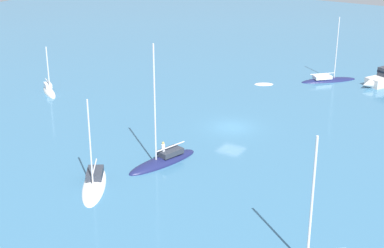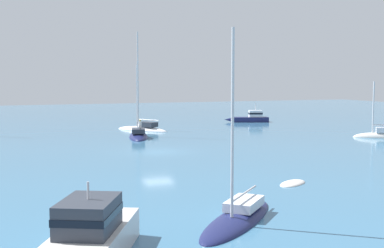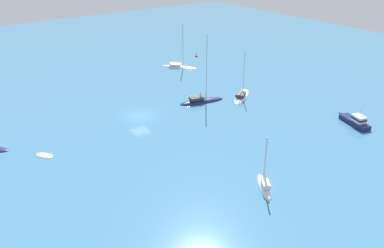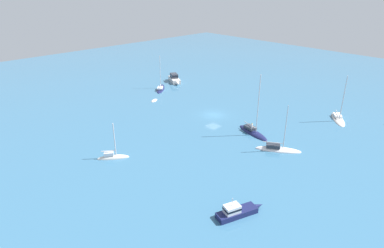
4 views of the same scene
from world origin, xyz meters
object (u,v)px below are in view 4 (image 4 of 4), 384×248
(sloop_1, at_px, (338,119))
(skiff, at_px, (154,101))
(yacht_1, at_px, (161,89))
(sloop_2, at_px, (253,132))
(sloop, at_px, (113,157))
(yacht, at_px, (278,149))
(motor_cruiser, at_px, (175,79))
(powerboat, at_px, (237,211))

(sloop_1, distance_m, skiff, 38.37)
(yacht_1, xyz_separation_m, sloop_2, (-4.05, -31.28, 0.04))
(sloop, distance_m, yacht, 25.77)
(yacht, relative_size, sloop_1, 0.88)
(sloop, bearing_deg, yacht, -3.95)
(sloop, distance_m, motor_cruiser, 41.27)
(sloop_2, distance_m, skiff, 25.69)
(sloop, relative_size, skiff, 2.41)
(yacht, bearing_deg, yacht_1, 136.05)
(sloop, bearing_deg, yacht_1, 73.29)
(yacht_1, xyz_separation_m, motor_cruiser, (6.56, 2.28, 0.73))
(sloop_1, height_order, skiff, sloop_1)
(sloop, xyz_separation_m, yacht, (20.41, -15.73, -0.02))
(skiff, bearing_deg, yacht, -122.51)
(sloop_2, height_order, skiff, sloop_2)
(sloop_2, height_order, motor_cruiser, sloop_2)
(sloop_1, bearing_deg, yacht, -40.00)
(yacht, bearing_deg, powerboat, -106.12)
(sloop_1, relative_size, sloop_2, 0.82)
(sloop, height_order, sloop_1, sloop_1)
(motor_cruiser, bearing_deg, yacht, 8.66)
(sloop_1, relative_size, motor_cruiser, 1.35)
(sloop_2, distance_m, powerboat, 22.84)
(yacht_1, bearing_deg, sloop_1, -116.60)
(yacht_1, bearing_deg, motor_cruiser, -25.98)
(yacht, height_order, sloop_2, sloop_2)
(sloop_1, relative_size, powerboat, 1.51)
(yacht, xyz_separation_m, skiff, (0.02, 32.17, -0.12))
(sloop_1, bearing_deg, motor_cruiser, -118.15)
(sloop_2, bearing_deg, powerboat, -42.94)
(powerboat, bearing_deg, yacht_1, 79.50)
(yacht, bearing_deg, motor_cruiser, 127.73)
(sloop, height_order, skiff, sloop)
(sloop, distance_m, sloop_2, 24.45)
(sloop, xyz_separation_m, sloop_1, (39.75, -16.71, 0.01))
(sloop, height_order, powerboat, sloop)
(skiff, bearing_deg, sloop_2, -117.47)
(sloop, bearing_deg, sloop_1, 10.87)
(sloop_2, xyz_separation_m, skiff, (-2.24, 25.60, -0.15))
(sloop, height_order, yacht_1, yacht_1)
(sloop_2, bearing_deg, yacht_1, -172.70)
(sloop, bearing_deg, sloop_2, 11.68)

